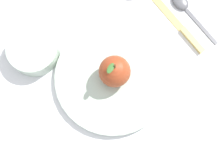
# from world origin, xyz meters

# --- Properties ---
(ground_plane) EXTENTS (2.40, 2.40, 0.00)m
(ground_plane) POSITION_xyz_m (0.00, 0.00, 0.00)
(ground_plane) COLOR silver
(dinner_plate) EXTENTS (0.26, 0.26, 0.02)m
(dinner_plate) POSITION_xyz_m (0.05, -0.00, 0.01)
(dinner_plate) COLOR #B2C6B2
(dinner_plate) RESTS_ON ground_plane
(apple) EXTENTS (0.07, 0.07, 0.08)m
(apple) POSITION_xyz_m (0.05, 0.00, 0.05)
(apple) COLOR #9E3D1E
(apple) RESTS_ON dinner_plate
(side_bowl) EXTENTS (0.11, 0.11, 0.04)m
(side_bowl) POSITION_xyz_m (0.17, -0.15, 0.02)
(side_bowl) COLOR #B2C6B2
(side_bowl) RESTS_ON ground_plane
(knife) EXTENTS (0.03, 0.19, 0.01)m
(knife) POSITION_xyz_m (-0.15, -0.02, 0.00)
(knife) COLOR #D8B766
(knife) RESTS_ON ground_plane
(spoon) EXTENTS (0.04, 0.16, 0.01)m
(spoon) POSITION_xyz_m (-0.19, -0.06, 0.01)
(spoon) COLOR #59595E
(spoon) RESTS_ON ground_plane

